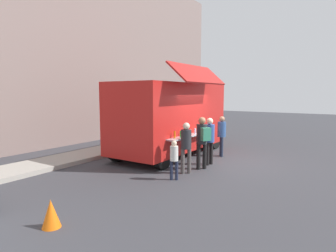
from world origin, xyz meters
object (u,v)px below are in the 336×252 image
customer_extra_browsing (222,132)px  child_near_queue (174,156)px  trash_bin (172,130)px  customer_front_ordering (210,137)px  traffic_cone_orange (51,214)px  customer_mid_with_backpack (202,138)px  customer_rear_waiting (186,143)px  food_truck_main (171,116)px

customer_extra_browsing → child_near_queue: (-3.77, -0.11, -0.27)m
trash_bin → customer_front_ordering: (-4.42, -4.43, 0.55)m
customer_front_ordering → child_near_queue: size_ratio=1.43×
traffic_cone_orange → trash_bin: size_ratio=0.60×
child_near_queue → customer_mid_with_backpack: bearing=-40.6°
customer_front_ordering → customer_rear_waiting: customer_front_ordering is taller
food_truck_main → customer_front_ordering: bearing=-109.5°
trash_bin → customer_extra_browsing: size_ratio=0.56×
food_truck_main → traffic_cone_orange: size_ratio=10.37×
trash_bin → customer_front_ordering: 6.28m
customer_front_ordering → customer_rear_waiting: 1.45m
customer_front_ordering → customer_mid_with_backpack: bearing=107.2°
child_near_queue → customer_rear_waiting: bearing=-31.2°
trash_bin → customer_front_ordering: customer_front_ordering is taller
customer_extra_browsing → child_near_queue: bearing=64.4°
customer_extra_browsing → child_near_queue: 3.79m
traffic_cone_orange → customer_rear_waiting: bearing=-3.6°
food_truck_main → customer_extra_browsing: (0.82, -1.91, -0.63)m
food_truck_main → customer_rear_waiting: size_ratio=3.48×
food_truck_main → customer_front_ordering: (-0.72, -2.11, -0.60)m
food_truck_main → customer_rear_waiting: bearing=-138.2°
trash_bin → customer_mid_with_backpack: (-5.13, -4.50, 0.62)m
traffic_cone_orange → trash_bin: trash_bin is taller
customer_front_ordering → child_near_queue: (-2.23, 0.08, -0.30)m
traffic_cone_orange → customer_extra_browsing: customer_extra_browsing is taller
trash_bin → customer_mid_with_backpack: bearing=-138.7°
trash_bin → customer_extra_browsing: customer_extra_browsing is taller
customer_extra_browsing → trash_bin: bearing=-61.5°
trash_bin → customer_extra_browsing: bearing=-124.2°
child_near_queue → customer_extra_browsing: bearing=-33.0°
customer_rear_waiting → customer_extra_browsing: customer_rear_waiting is taller
food_truck_main → customer_mid_with_backpack: 2.66m
customer_rear_waiting → customer_front_ordering: bearing=-52.1°
trash_bin → customer_extra_browsing: 5.14m
food_truck_main → traffic_cone_orange: (-6.81, -1.69, -1.34)m
food_truck_main → customer_extra_browsing: 2.17m
traffic_cone_orange → customer_front_ordering: (6.08, -0.42, 0.73)m
food_truck_main → customer_front_ordering: food_truck_main is taller
food_truck_main → traffic_cone_orange: 7.14m
traffic_cone_orange → customer_front_ordering: customer_front_ordering is taller
customer_rear_waiting → customer_extra_browsing: (2.99, 0.06, -0.00)m
customer_front_ordering → customer_rear_waiting: (-1.45, 0.13, -0.03)m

